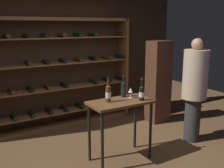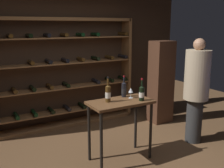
{
  "view_description": "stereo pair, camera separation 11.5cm",
  "coord_description": "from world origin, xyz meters",
  "views": [
    {
      "loc": [
        -1.9,
        -3.02,
        2.03
      ],
      "look_at": [
        0.08,
        0.24,
        1.18
      ],
      "focal_mm": 42.34,
      "sensor_mm": 36.0,
      "label": 1
    },
    {
      "loc": [
        -1.8,
        -3.08,
        2.03
      ],
      "look_at": [
        0.08,
        0.24,
        1.18
      ],
      "focal_mm": 42.34,
      "sensor_mm": 36.0,
      "label": 2
    }
  ],
  "objects": [
    {
      "name": "back_wall",
      "position": [
        0.0,
        2.1,
        1.37
      ],
      "size": [
        5.55,
        0.1,
        2.73
      ],
      "primitive_type": "cube",
      "color": "#3D2B1E",
      "rests_on": "ground"
    },
    {
      "name": "person_guest_blue_shirt",
      "position": [
        1.62,
        0.03,
        1.0
      ],
      "size": [
        0.42,
        0.42,
        1.82
      ],
      "rotation": [
        0.0,
        0.0,
        -0.19
      ],
      "color": "#2E2E2E",
      "rests_on": "ground"
    },
    {
      "name": "ground_plane",
      "position": [
        0.0,
        0.0,
        0.0
      ],
      "size": [
        10.21,
        10.21,
        0.0
      ],
      "primitive_type": "plane",
      "color": "brown"
    },
    {
      "name": "tasting_table",
      "position": [
        0.15,
        0.12,
        0.79
      ],
      "size": [
        0.95,
        0.5,
        0.93
      ],
      "color": "brown",
      "rests_on": "ground"
    },
    {
      "name": "wine_rack",
      "position": [
        -0.04,
        1.89,
        1.08
      ],
      "size": [
        2.93,
        0.32,
        2.17
      ],
      "color": "brown",
      "rests_on": "ground"
    },
    {
      "name": "wine_glass_stemmed_left",
      "position": [
        0.38,
        0.18,
        1.05
      ],
      "size": [
        0.07,
        0.07,
        0.16
      ],
      "color": "silver",
      "rests_on": "tasting_table"
    },
    {
      "name": "wine_bottle_red_label",
      "position": [
        0.33,
        0.3,
        1.05
      ],
      "size": [
        0.08,
        0.08,
        0.34
      ],
      "color": "black",
      "rests_on": "tasting_table"
    },
    {
      "name": "display_cabinet",
      "position": [
        1.76,
        1.12,
        0.86
      ],
      "size": [
        0.44,
        0.36,
        1.72
      ],
      "primitive_type": "cube",
      "color": "#4C2D1E",
      "rests_on": "ground"
    },
    {
      "name": "wine_bottle_black_capsule",
      "position": [
        -0.03,
        0.17,
        1.07
      ],
      "size": [
        0.08,
        0.08,
        0.37
      ],
      "color": "#4C3314",
      "rests_on": "tasting_table"
    },
    {
      "name": "wine_bottle_green_slim",
      "position": [
        0.44,
        -0.01,
        1.05
      ],
      "size": [
        0.08,
        0.08,
        0.34
      ],
      "color": "black",
      "rests_on": "tasting_table"
    }
  ]
}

